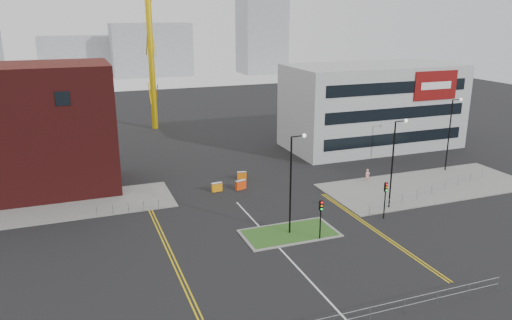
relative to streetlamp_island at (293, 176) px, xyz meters
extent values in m
plane|color=black|center=(-2.22, -8.00, -5.41)|extent=(200.00, 200.00, 0.00)
cube|color=slate|center=(-22.22, 14.00, -5.35)|extent=(28.00, 8.00, 0.12)
cube|color=slate|center=(19.78, 6.00, -5.35)|extent=(24.00, 10.00, 0.12)
cube|color=slate|center=(-0.22, 0.00, -5.37)|extent=(8.60, 4.60, 0.08)
cube|color=#204A18|center=(-0.22, 0.00, -5.35)|extent=(8.00, 4.00, 0.12)
cube|color=#4B1312|center=(-22.22, 20.00, 1.59)|extent=(18.00, 10.00, 14.00)
cube|color=black|center=(-18.22, 14.98, 5.59)|extent=(1.40, 0.10, 1.40)
cube|color=#A4A6A9|center=(23.78, 24.00, 0.59)|extent=(25.00, 12.00, 12.00)
cube|color=black|center=(23.78, 17.98, -2.92)|extent=(22.00, 0.10, 1.60)
cube|color=black|center=(23.78, 17.98, 0.59)|extent=(22.00, 0.10, 1.60)
cube|color=black|center=(23.78, 17.98, 4.09)|extent=(22.00, 0.10, 1.60)
cube|color=#6A0C0B|center=(29.78, 17.92, 4.09)|extent=(7.00, 0.15, 4.00)
cube|color=white|center=(29.78, 17.82, 4.09)|extent=(5.00, 0.05, 1.00)
cylinder|color=yellow|center=(-4.22, 47.00, 10.87)|extent=(1.00, 1.00, 32.57)
cylinder|color=black|center=(-0.22, 0.00, -0.91)|extent=(0.16, 0.16, 9.00)
cylinder|color=black|center=(0.38, 0.00, 3.59)|extent=(1.20, 0.10, 0.10)
sphere|color=silver|center=(0.98, 0.00, 3.59)|extent=(0.36, 0.36, 0.36)
cylinder|color=black|center=(11.78, 2.00, -0.91)|extent=(0.16, 0.16, 9.00)
cylinder|color=black|center=(12.38, 2.00, 3.59)|extent=(1.20, 0.10, 0.10)
sphere|color=silver|center=(12.98, 2.00, 3.59)|extent=(0.36, 0.36, 0.36)
cylinder|color=black|center=(25.78, 10.00, -0.91)|extent=(0.16, 0.16, 9.00)
cylinder|color=black|center=(26.38, 10.00, 3.59)|extent=(1.20, 0.10, 0.10)
sphere|color=silver|center=(26.98, 10.00, 3.59)|extent=(0.36, 0.36, 0.36)
cylinder|color=black|center=(1.78, -2.00, -3.91)|extent=(0.12, 0.12, 3.00)
cube|color=black|center=(1.78, -2.00, -2.21)|extent=(0.28, 0.22, 0.90)
sphere|color=red|center=(1.78, -2.13, -1.91)|extent=(0.18, 0.18, 0.18)
sphere|color=orange|center=(1.78, -2.13, -2.21)|extent=(0.18, 0.18, 0.18)
sphere|color=#0CCC33|center=(1.78, -2.13, -2.51)|extent=(0.18, 0.18, 0.18)
cylinder|color=black|center=(9.78, 0.00, -3.91)|extent=(0.12, 0.12, 3.00)
cube|color=black|center=(9.78, 0.00, -2.21)|extent=(0.28, 0.22, 0.90)
sphere|color=red|center=(9.78, -0.13, -1.91)|extent=(0.18, 0.18, 0.18)
sphere|color=orange|center=(9.78, -0.13, -2.21)|extent=(0.18, 0.18, 0.18)
sphere|color=#0CCC33|center=(9.78, -0.13, -2.51)|extent=(0.18, 0.18, 0.18)
cylinder|color=gray|center=(-2.22, -14.00, -4.36)|extent=(24.00, 0.04, 0.04)
cylinder|color=gray|center=(-2.22, -14.00, -4.86)|extent=(24.00, 0.04, 0.04)
cylinder|color=gray|center=(9.78, -14.00, -4.86)|extent=(0.05, 0.05, 1.10)
cylinder|color=gray|center=(-13.22, 10.00, -4.36)|extent=(6.00, 0.04, 0.04)
cylinder|color=gray|center=(-13.22, 10.00, -4.86)|extent=(6.00, 0.04, 0.04)
cylinder|color=gray|center=(-16.22, 10.00, -4.86)|extent=(0.05, 0.05, 1.10)
cylinder|color=gray|center=(-10.22, 10.00, -4.86)|extent=(0.05, 0.05, 1.10)
cylinder|color=gray|center=(18.28, 3.50, -4.36)|extent=(19.01, 5.04, 0.04)
cylinder|color=gray|center=(18.28, 3.50, -4.86)|extent=(19.01, 5.04, 0.04)
cylinder|color=gray|center=(8.78, 1.00, -4.86)|extent=(0.05, 0.05, 1.10)
cylinder|color=gray|center=(27.78, 6.00, -4.86)|extent=(0.05, 0.05, 1.10)
cube|color=silver|center=(-2.22, -6.00, -5.41)|extent=(0.15, 30.00, 0.01)
cube|color=gold|center=(-11.22, 2.00, -5.41)|extent=(0.12, 24.00, 0.01)
cube|color=gold|center=(-10.92, 2.00, -5.41)|extent=(0.12, 24.00, 0.01)
cube|color=gold|center=(7.28, -2.00, -5.41)|extent=(0.12, 20.00, 0.01)
cube|color=gold|center=(7.58, -2.00, -5.41)|extent=(0.12, 20.00, 0.01)
cube|color=gray|center=(7.78, 122.00, 2.59)|extent=(24.00, 12.00, 16.00)
cube|color=gray|center=(42.78, 117.00, 8.59)|extent=(14.00, 12.00, 28.00)
cube|color=gray|center=(-10.22, 132.00, 0.59)|extent=(30.00, 12.00, 12.00)
imported|color=pink|center=(14.19, 9.74, -4.61)|extent=(0.60, 0.41, 1.61)
cube|color=orange|center=(-3.22, 12.99, -4.92)|extent=(1.22, 0.51, 0.99)
cube|color=silver|center=(-3.22, 12.99, -4.47)|extent=(1.22, 0.51, 0.12)
cube|color=orange|center=(0.78, 16.00, -4.95)|extent=(1.16, 0.65, 0.92)
cube|color=silver|center=(0.78, 16.00, -4.54)|extent=(1.16, 0.65, 0.11)
cube|color=#ED420D|center=(-0.50, 12.70, -4.89)|extent=(1.32, 0.74, 1.04)
cube|color=silver|center=(-0.50, 12.70, -4.42)|extent=(1.32, 0.74, 0.13)
camera|label=1|loc=(-17.63, -37.49, 13.77)|focal=35.00mm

